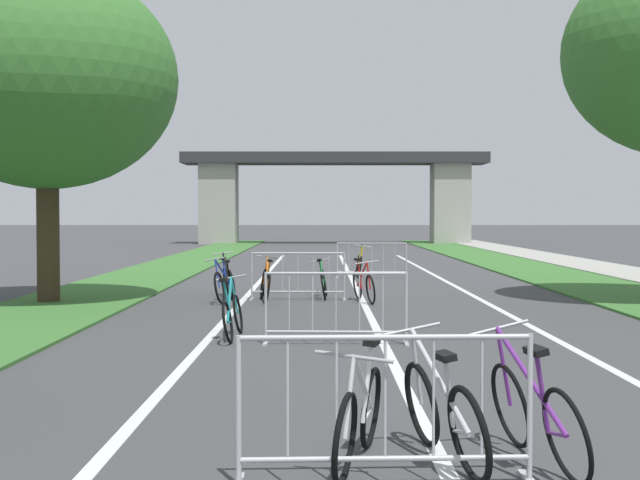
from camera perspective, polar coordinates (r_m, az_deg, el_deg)
grass_verge_left at (r=29.41m, az=-10.31°, el=-1.96°), size 2.84×64.88×0.05m
grass_verge_right at (r=29.80m, az=13.76°, el=-1.94°), size 2.84×64.88×0.05m
sidewalk_path_right at (r=30.52m, az=18.49°, el=-1.86°), size 2.35×64.88×0.08m
lane_stripe_center at (r=21.21m, az=2.48°, el=-3.40°), size 0.14×37.53×0.01m
lane_stripe_right_lane at (r=21.48m, az=9.47°, el=-3.36°), size 0.14×37.53×0.01m
lane_stripe_left_lane at (r=21.26m, az=-4.60°, el=-3.39°), size 0.14×37.53×0.01m
overpass_bridge at (r=56.00m, az=0.92°, el=3.64°), size 19.37×3.20×5.79m
tree_left_maple_mid at (r=19.47m, az=-17.44°, el=10.00°), size 5.47×5.47×7.07m
crowd_barrier_nearest at (r=6.21m, az=4.24°, el=-11.06°), size 2.11×0.52×1.05m
crowd_barrier_second at (r=12.68m, az=1.01°, el=-4.51°), size 2.11×0.50×1.05m
crowd_barrier_third at (r=19.22m, az=-1.48°, el=-2.40°), size 2.11×0.51×1.05m
crowd_barrier_fourth at (r=25.81m, az=3.37°, el=-1.36°), size 2.12×0.55×1.05m
bicycle_silver_0 at (r=6.77m, az=7.99°, el=-11.16°), size 0.71×1.68×1.02m
bicycle_white_1 at (r=6.69m, az=2.55°, el=-11.42°), size 0.58×1.63×0.93m
bicycle_green_2 at (r=19.64m, az=0.19°, el=-2.76°), size 0.46×1.70×0.90m
bicycle_purple_3 at (r=6.85m, az=13.84°, el=-10.94°), size 0.71×1.70×1.04m
bicycle_red_4 at (r=18.81m, az=2.82°, el=-2.95°), size 0.52×1.71×0.94m
bicycle_teal_5 at (r=13.35m, az=-5.77°, el=-4.87°), size 0.48×1.72×0.95m
bicycle_yellow_6 at (r=26.27m, az=2.53°, el=-1.62°), size 0.49×1.68×1.00m
bicycle_orange_7 at (r=18.83m, az=-3.61°, el=-2.90°), size 0.49×1.74×0.99m
bicycle_black_8 at (r=19.90m, az=-6.05°, el=-2.68°), size 0.65×1.74×1.02m
bicycle_blue_9 at (r=18.91m, az=-6.27°, el=-2.89°), size 0.58×1.67×0.99m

